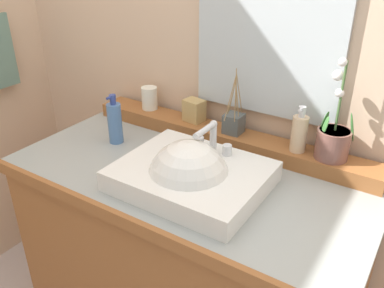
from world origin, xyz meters
TOP-DOWN VIEW (x-y plane):
  - wall_back at (0.00, 0.43)m, footprint 3.05×0.20m
  - vanity_cabinet at (0.00, -0.00)m, footprint 1.26×0.65m
  - back_ledge at (0.00, 0.25)m, footprint 1.19×0.12m
  - sink_basin at (0.06, -0.08)m, footprint 0.47×0.38m
  - potted_plant at (0.40, 0.25)m, footprint 0.12×0.11m
  - soap_dispenser at (0.29, 0.24)m, footprint 0.05×0.06m
  - tumbler_cup at (-0.38, 0.27)m, footprint 0.07×0.07m
  - reed_diffuser at (0.03, 0.25)m, footprint 0.07×0.09m
  - trinket_box at (-0.15, 0.26)m, footprint 0.09×0.07m
  - lotion_bottle at (-0.37, 0.03)m, footprint 0.06×0.06m
  - mirror at (0.11, 0.32)m, footprint 0.55×0.02m

SIDE VIEW (x-z plane):
  - vanity_cabinet at x=0.00m, z-range 0.00..0.82m
  - back_ledge at x=0.00m, z-range 0.82..0.88m
  - sink_basin at x=0.06m, z-range 0.71..1.00m
  - lotion_bottle at x=-0.37m, z-range 0.81..1.00m
  - reed_diffuser at x=0.03m, z-range 0.79..1.04m
  - trinket_box at x=-0.15m, z-range 0.88..0.97m
  - tumbler_cup at x=-0.38m, z-range 0.88..0.97m
  - soap_dispenser at x=0.29m, z-range 0.86..1.03m
  - potted_plant at x=0.40m, z-range 0.77..1.12m
  - mirror at x=0.11m, z-range 0.96..1.42m
  - wall_back at x=0.00m, z-range 0.00..2.51m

